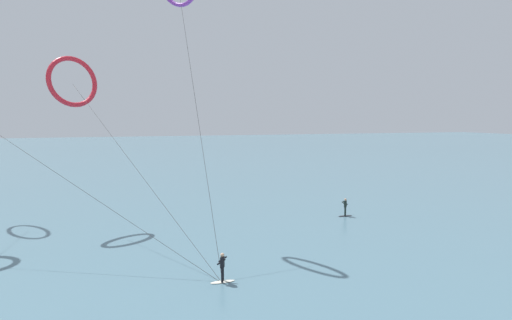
% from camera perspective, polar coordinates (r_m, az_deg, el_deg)
% --- Properties ---
extents(sea_water, '(400.00, 200.00, 0.08)m').
position_cam_1_polar(sea_water, '(107.70, -14.04, 0.88)').
color(sea_water, slate).
rests_on(sea_water, ground).
extents(surfer_ivory, '(1.40, 0.69, 1.70)m').
position_cam_1_polar(surfer_ivory, '(23.58, -4.76, -15.14)').
color(surfer_ivory, silver).
rests_on(surfer_ivory, ground).
extents(surfer_charcoal, '(1.40, 0.73, 1.70)m').
position_cam_1_polar(surfer_charcoal, '(39.10, 12.48, -6.69)').
color(surfer_charcoal, black).
rests_on(surfer_charcoal, ground).
extents(kite_crimson, '(11.19, 17.91, 14.54)m').
position_cam_1_polar(kite_crimson, '(38.10, -24.46, 10.02)').
color(kite_crimson, red).
rests_on(kite_crimson, ground).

